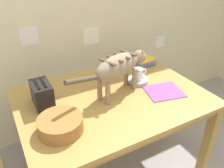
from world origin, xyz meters
TOP-DOWN VIEW (x-y plane):
  - wall_rear at (-0.00, 1.83)m, footprint 5.15×0.11m
  - dining_table at (0.04, 1.07)m, footprint 1.36×0.98m
  - cat at (0.11, 1.08)m, footprint 0.72×0.29m
  - saucer_bowl at (0.32, 1.15)m, footprint 0.17×0.17m
  - coffee_mug at (0.33, 1.15)m, footprint 0.12×0.08m
  - magazine at (0.42, 0.93)m, footprint 0.31×0.29m
  - book_stack at (0.56, 1.40)m, footprint 0.19×0.15m
  - wicker_basket at (-0.41, 0.88)m, footprint 0.27×0.27m
  - toaster at (-0.43, 1.19)m, footprint 0.12×0.20m

SIDE VIEW (x-z plane):
  - dining_table at x=0.04m, z-range 0.29..1.04m
  - magazine at x=0.42m, z-range 0.75..0.75m
  - saucer_bowl at x=0.32m, z-range 0.75..0.78m
  - book_stack at x=0.56m, z-range 0.75..0.81m
  - wicker_basket at x=-0.41m, z-range 0.75..0.84m
  - coffee_mug at x=0.33m, z-range 0.78..0.87m
  - toaster at x=-0.43m, z-range 0.75..0.92m
  - cat at x=0.11m, z-range 0.82..1.13m
  - wall_rear at x=0.00m, z-range 0.00..2.50m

